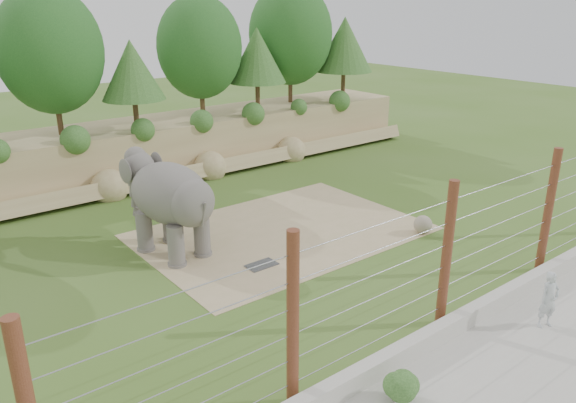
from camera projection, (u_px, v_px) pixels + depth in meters
ground at (326, 264)px, 18.21m from camera, size 90.00×90.00×0.00m
back_embankment at (158, 92)px, 26.56m from camera, size 30.00×5.52×8.77m
dirt_patch at (282, 232)px, 20.71m from camera, size 10.00×7.00×0.02m
drain_grate at (262, 265)px, 18.09m from camera, size 1.00×0.60×0.03m
elephant at (171, 207)px, 18.48m from camera, size 2.38×4.29×3.29m
stone_ball at (423, 225)px, 20.46m from camera, size 0.68×0.68×0.68m
retaining_wall at (456, 323)px, 14.43m from camera, size 26.00×0.35×0.50m
walkway at (527, 369)px, 13.04m from camera, size 26.00×4.00×0.01m
barrier_fence at (447, 255)px, 14.20m from camera, size 20.26×0.26×4.00m
walkway_shrub at (399, 383)px, 11.97m from camera, size 0.76×0.76×0.76m
zookeeper at (549, 300)px, 14.51m from camera, size 0.66×0.54×1.55m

